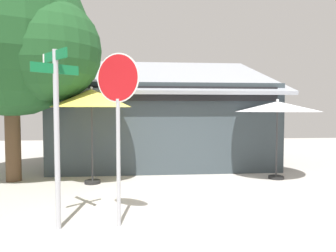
% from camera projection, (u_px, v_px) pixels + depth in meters
% --- Properties ---
extents(ground_plane, '(28.00, 28.00, 0.10)m').
position_uv_depth(ground_plane, '(171.00, 200.00, 7.04)').
color(ground_plane, '#ADA8A0').
extents(cafe_building, '(7.98, 5.62, 4.27)m').
position_uv_depth(cafe_building, '(162.00, 122.00, 12.00)').
color(cafe_building, '#333D42').
rests_on(cafe_building, ground).
extents(street_sign_post, '(0.65, 0.70, 3.03)m').
position_uv_depth(street_sign_post, '(56.00, 121.00, 5.14)').
color(street_sign_post, '#A8AAB2').
rests_on(street_sign_post, ground).
extents(stop_sign, '(0.74, 0.42, 3.00)m').
position_uv_depth(stop_sign, '(118.00, 104.00, 5.27)').
color(stop_sign, '#A8AAB2').
rests_on(stop_sign, ground).
extents(patio_umbrella_mustard_left, '(2.16, 2.16, 2.67)m').
position_uv_depth(patio_umbrella_mustard_left, '(91.00, 99.00, 8.35)').
color(patio_umbrella_mustard_left, black).
rests_on(patio_umbrella_mustard_left, ground).
extents(patio_umbrella_ivory_center, '(2.42, 2.42, 2.34)m').
position_uv_depth(patio_umbrella_ivory_center, '(277.00, 107.00, 8.93)').
color(patio_umbrella_ivory_center, black).
rests_on(patio_umbrella_ivory_center, ground).
extents(shade_tree, '(4.80, 4.43, 6.27)m').
position_uv_depth(shade_tree, '(17.00, 40.00, 8.48)').
color(shade_tree, brown).
rests_on(shade_tree, ground).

